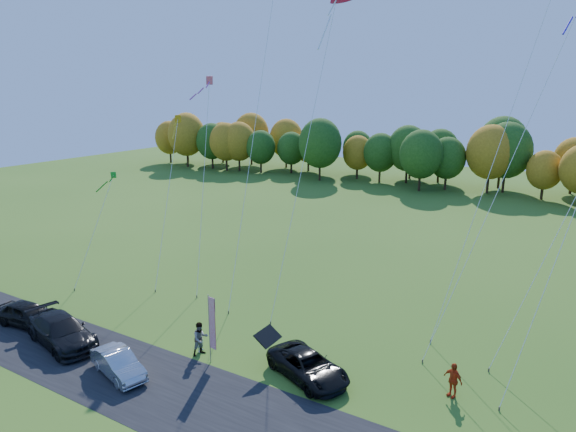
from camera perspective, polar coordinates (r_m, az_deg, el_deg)
The scene contains 20 objects.
ground at distance 29.74m, azimuth -6.23°, elevation -15.69°, with size 160.00×160.00×0.00m, color #335D18.
asphalt_strip at distance 27.17m, azimuth -11.64°, elevation -19.07°, with size 90.00×6.00×0.01m, color black.
tree_line at distance 78.38m, azimuth 18.91°, elevation 2.55°, with size 116.00×12.00×10.00m, color #1E4711, non-canonical shape.
black_suv at distance 27.77m, azimuth 2.24°, elevation -16.30°, with size 2.29×4.97×1.38m, color black.
silver_sedan at distance 29.39m, azimuth -18.34°, elevation -15.30°, with size 1.40×4.01×1.32m, color #A7A6AA.
dark_truck_a at distance 33.61m, azimuth -23.87°, elevation -11.61°, with size 2.36×5.79×1.68m, color black.
dark_truck_b at distance 36.99m, azimuth -26.98°, elevation -9.70°, with size 1.82×4.53×1.54m, color black.
person_tailgate_a at distance 30.56m, azimuth -9.71°, elevation -13.17°, with size 0.61×0.40×1.68m, color white.
person_tailgate_b at distance 30.14m, azimuth -9.70°, elevation -13.28°, with size 0.95×0.74×1.95m, color gray.
person_east at distance 27.45m, azimuth 17.85°, elevation -16.94°, with size 1.05×0.44×1.79m, color #BE3511.
feather_flag at distance 28.52m, azimuth -8.49°, elevation -11.62°, with size 0.52×0.14×3.99m.
kite_delta_blue at distance 37.04m, azimuth -3.46°, elevation 11.80°, with size 4.02×11.74×26.95m.
kite_parafoil_orange at distance 34.98m, azimuth 24.41°, elevation 13.05°, with size 7.13×13.95×30.11m.
kite_delta_red at distance 34.92m, azimuth 2.53°, elevation 10.78°, with size 2.30×10.07×22.03m.
kite_parafoil_rainbow at distance 30.36m, azimuth 23.07°, elevation 4.45°, with size 7.13×8.93×20.83m.
kite_diamond_yellow at distance 40.85m, azimuth -13.28°, elevation 1.74°, with size 3.31×6.85×12.87m.
kite_diamond_green at distance 42.04m, azimuth -20.61°, elevation -1.15°, with size 0.91×5.30×8.53m.
kite_diamond_white at distance 30.57m, azimuth 28.51°, elevation -0.02°, with size 5.77×7.40×17.02m.
kite_diamond_pink at distance 38.95m, azimuth -9.39°, elevation 3.58°, with size 3.72×6.67×15.90m.
kite_diamond_blue_low at distance 27.48m, azimuth 26.32°, elevation -8.21°, with size 2.54×5.43×10.39m.
Camera 1 is at (15.93, -20.31, 14.77)m, focal length 32.00 mm.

